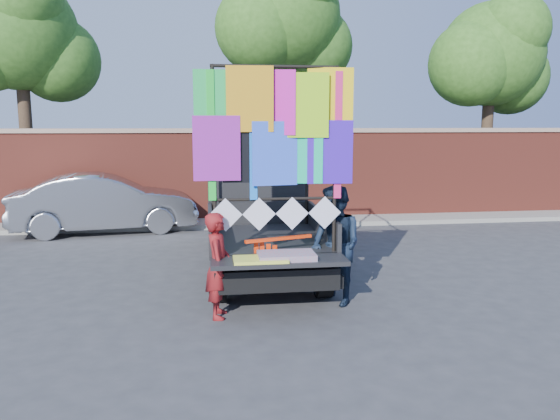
{
  "coord_description": "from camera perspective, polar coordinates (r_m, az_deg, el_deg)",
  "views": [
    {
      "loc": [
        -1.41,
        -8.36,
        2.76
      ],
      "look_at": [
        -0.3,
        -0.14,
        1.43
      ],
      "focal_mm": 35.0,
      "sensor_mm": 36.0,
      "label": 1
    }
  ],
  "objects": [
    {
      "name": "tree_left",
      "position": [
        17.4,
        -25.6,
        16.02
      ],
      "size": [
        4.2,
        3.3,
        7.05
      ],
      "color": "#38281C",
      "rests_on": "ground"
    },
    {
      "name": "brick_wall",
      "position": [
        15.49,
        -2.43,
        3.78
      ],
      "size": [
        30.0,
        0.45,
        2.61
      ],
      "color": "brown",
      "rests_on": "ground"
    },
    {
      "name": "tree_right",
      "position": [
        18.85,
        21.37,
        14.56
      ],
      "size": [
        4.2,
        3.3,
        6.62
      ],
      "color": "#38281C",
      "rests_on": "ground"
    },
    {
      "name": "curb",
      "position": [
        14.97,
        -2.16,
        -1.29
      ],
      "size": [
        30.0,
        1.2,
        0.12
      ],
      "primitive_type": "cube",
      "color": "gray",
      "rests_on": "ground"
    },
    {
      "name": "sedan",
      "position": [
        14.53,
        -17.79,
        0.7
      ],
      "size": [
        4.72,
        2.26,
        1.49
      ],
      "primitive_type": "imported",
      "rotation": [
        0.0,
        0.0,
        1.73
      ],
      "color": "#A7A9AE",
      "rests_on": "ground"
    },
    {
      "name": "man",
      "position": [
        8.36,
        5.82,
        -3.69
      ],
      "size": [
        0.99,
        1.09,
        1.83
      ],
      "primitive_type": "imported",
      "rotation": [
        0.0,
        0.0,
        -1.16
      ],
      "color": "#142033",
      "rests_on": "ground"
    },
    {
      "name": "streamer_bundle",
      "position": [
        8.02,
        -0.94,
        -4.54
      ],
      "size": [
        1.03,
        0.36,
        0.72
      ],
      "color": "#F5360D",
      "rests_on": "ground"
    },
    {
      "name": "woman",
      "position": [
        7.83,
        -6.47,
        -5.76
      ],
      "size": [
        0.41,
        0.58,
        1.52
      ],
      "primitive_type": "imported",
      "rotation": [
        0.0,
        0.0,
        1.49
      ],
      "color": "maroon",
      "rests_on": "ground"
    },
    {
      "name": "ground",
      "position": [
        8.92,
        1.82,
        -8.94
      ],
      "size": [
        90.0,
        90.0,
        0.0
      ],
      "primitive_type": "plane",
      "color": "#38383A",
      "rests_on": "ground"
    },
    {
      "name": "tree_mid",
      "position": [
        16.91,
        0.74,
        19.1
      ],
      "size": [
        4.2,
        3.3,
        7.73
      ],
      "color": "#38281C",
      "rests_on": "ground"
    },
    {
      "name": "pickup_truck",
      "position": [
        10.68,
        -2.33,
        -0.93
      ],
      "size": [
        2.25,
        5.65,
        3.56
      ],
      "color": "black",
      "rests_on": "ground"
    }
  ]
}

